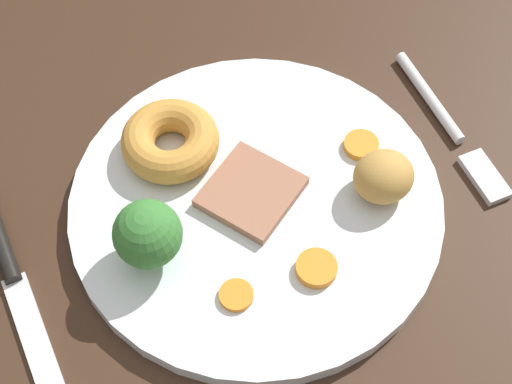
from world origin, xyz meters
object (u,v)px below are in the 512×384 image
Objects in this scene: carrot_coin_side at (361,145)px; yorkshire_pudding at (170,141)px; carrot_coin_back at (316,268)px; dinner_plate at (256,205)px; carrot_coin_front at (236,295)px; fork at (451,129)px; broccoli_floret at (148,235)px; roast_potato_left at (384,177)px; knife at (11,271)px; meat_slice_main at (253,196)px.

yorkshire_pudding is at bearing -21.70° from carrot_coin_side.
carrot_coin_side is (-7.49, -8.00, -0.05)cm from carrot_coin_back.
dinner_plate is 11.59× the size of carrot_coin_front.
dinner_plate reaches higher than fork.
carrot_coin_back is (-5.73, 0.32, 0.13)cm from carrot_coin_front.
carrot_coin_side reaches higher than carrot_coin_front.
carrot_coin_back reaches higher than dinner_plate.
broccoli_floret is at bearing 9.57° from dinner_plate.
dinner_plate is at bearing 122.76° from yorkshire_pudding.
yorkshire_pudding reaches higher than carrot_coin_back.
broccoli_floret is (9.86, -5.42, 2.57)cm from carrot_coin_back.
roast_potato_left is 8.27cm from carrot_coin_back.
knife is (9.39, -3.19, -3.85)cm from broccoli_floret.
carrot_coin_front is 15.29cm from carrot_coin_side.
roast_potato_left is at bearing 161.89° from meat_slice_main.
roast_potato_left reaches higher than meat_slice_main.
knife is at bearing -92.36° from fork.
dinner_plate is 3.71× the size of yorkshire_pudding.
roast_potato_left reaches higher than carrot_coin_side.
dinner_plate is at bearing -170.43° from broccoli_floret.
roast_potato_left is at bearing 83.78° from carrot_coin_side.
carrot_coin_side is at bearing 85.91° from knife.
carrot_coin_front is at bearing 128.99° from broccoli_floret.
roast_potato_left is (-12.75, 9.17, 0.48)cm from yorkshire_pudding.
carrot_coin_back is 1.09× the size of carrot_coin_side.
broccoli_floret reaches higher than dinner_plate.
carrot_coin_back is at bearing 113.21° from yorkshire_pudding.
knife is at bearing 18.85° from yorkshire_pudding.
carrot_coin_back is 0.19× the size of fork.
meat_slice_main is at bearing 122.22° from yorkshire_pudding.
yorkshire_pudding is at bearing -35.74° from roast_potato_left.
meat_slice_main is 7.75cm from carrot_coin_front.
broccoli_floret reaches higher than yorkshire_pudding.
carrot_coin_back is at bearing 151.17° from broccoli_floret.
broccoli_floret is at bearing 61.91° from yorkshire_pudding.
broccoli_floret is at bearing 68.45° from knife.
carrot_coin_side reaches higher than dinner_plate.
broccoli_floret is (17.35, 2.58, 2.62)cm from carrot_coin_side.
carrot_coin_side is at bearing 158.30° from yorkshire_pudding.
roast_potato_left reaches higher than carrot_coin_back.
carrot_coin_side is at bearing -149.85° from carrot_coin_front.
knife is (34.49, -1.15, 0.06)cm from fork.
fork is at bearing -175.36° from broccoli_floret.
dinner_plate is 5.08× the size of broccoli_floret.
broccoli_floret is at bearing 10.58° from meat_slice_main.
carrot_coin_back reaches higher than fork.
carrot_coin_front is 0.13× the size of knife.
fork is at bearing -177.82° from dinner_plate.
dinner_plate is at bearing -77.22° from carrot_coin_back.
dinner_plate is 9.49× the size of carrot_coin_back.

